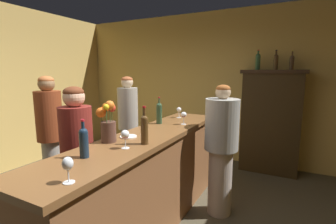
{
  "coord_description": "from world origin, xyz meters",
  "views": [
    {
      "loc": [
        1.65,
        -1.78,
        1.7
      ],
      "look_at": [
        0.51,
        0.44,
        1.29
      ],
      "focal_mm": 26.12,
      "sensor_mm": 36.0,
      "label": 1
    }
  ],
  "objects": [
    {
      "name": "wine_glass_spare",
      "position": [
        0.54,
        -0.87,
        1.18
      ],
      "size": [
        0.07,
        0.07,
        0.16
      ],
      "color": "white",
      "rests_on": "bar_counter"
    },
    {
      "name": "patron_by_cabinet",
      "position": [
        -0.6,
        1.24,
        0.91
      ],
      "size": [
        0.31,
        0.31,
        1.64
      ],
      "rotation": [
        0.0,
        0.0,
        -0.72
      ],
      "color": "#243247",
      "rests_on": "ground"
    },
    {
      "name": "wine_bottle_malbec",
      "position": [
        0.51,
        -0.02,
        1.22
      ],
      "size": [
        0.07,
        0.07,
        0.34
      ],
      "color": "#4E3318",
      "rests_on": "bar_counter"
    },
    {
      "name": "bartender",
      "position": [
        0.94,
        0.96,
        0.84
      ],
      "size": [
        0.39,
        0.39,
        1.56
      ],
      "rotation": [
        0.0,
        0.0,
        2.89
      ],
      "color": "#B1A296",
      "rests_on": "ground"
    },
    {
      "name": "patron_near_entrance",
      "position": [
        -1.08,
        0.23,
        0.92
      ],
      "size": [
        0.32,
        0.32,
        1.65
      ],
      "rotation": [
        0.0,
        0.0,
        0.06
      ],
      "color": "gray",
      "rests_on": "ground"
    },
    {
      "name": "display_bottle_left",
      "position": [
        1.08,
        2.6,
        1.89
      ],
      "size": [
        0.08,
        0.08,
        0.33
      ],
      "color": "#2E5332",
      "rests_on": "display_cabinet"
    },
    {
      "name": "bar_counter",
      "position": [
        0.35,
        0.27,
        0.54
      ],
      "size": [
        0.58,
        2.76,
        1.07
      ],
      "color": "brown",
      "rests_on": "ground"
    },
    {
      "name": "display_bottle_center",
      "position": [
        1.59,
        2.6,
        1.86
      ],
      "size": [
        0.07,
        0.07,
        0.3
      ],
      "color": "#412D1E",
      "rests_on": "display_cabinet"
    },
    {
      "name": "wine_bottle_chardonnay",
      "position": [
        0.3,
        -0.52,
        1.19
      ],
      "size": [
        0.07,
        0.07,
        0.29
      ],
      "color": "#17293B",
      "rests_on": "bar_counter"
    },
    {
      "name": "wine_glass_mid",
      "position": [
        0.25,
        1.27,
        1.18
      ],
      "size": [
        0.07,
        0.07,
        0.15
      ],
      "color": "white",
      "rests_on": "bar_counter"
    },
    {
      "name": "display_cabinet",
      "position": [
        1.34,
        2.6,
        0.9
      ],
      "size": [
        1.0,
        0.43,
        1.74
      ],
      "color": "#2F210F",
      "rests_on": "ground"
    },
    {
      "name": "wine_glass_rear",
      "position": [
        0.49,
        0.9,
        1.18
      ],
      "size": [
        0.07,
        0.07,
        0.15
      ],
      "color": "white",
      "rests_on": "bar_counter"
    },
    {
      "name": "display_bottle_midleft",
      "position": [
        1.36,
        2.6,
        1.87
      ],
      "size": [
        0.08,
        0.08,
        0.32
      ],
      "color": "#4D351B",
      "rests_on": "display_cabinet"
    },
    {
      "name": "patron_tall",
      "position": [
        -0.26,
        -0.09,
        0.87
      ],
      "size": [
        0.32,
        0.32,
        1.56
      ],
      "rotation": [
        0.0,
        0.0,
        0.74
      ],
      "color": "maroon",
      "rests_on": "ground"
    },
    {
      "name": "cheese_plate",
      "position": [
        0.24,
        0.1,
        1.07
      ],
      "size": [
        0.17,
        0.17,
        0.01
      ],
      "primitive_type": "cylinder",
      "color": "white",
      "rests_on": "bar_counter"
    },
    {
      "name": "flower_arrangement",
      "position": [
        0.18,
        -0.11,
        1.25
      ],
      "size": [
        0.16,
        0.16,
        0.38
      ],
      "color": "#50342A",
      "rests_on": "bar_counter"
    },
    {
      "name": "wine_glass_front",
      "position": [
        0.43,
        -0.2,
        1.18
      ],
      "size": [
        0.07,
        0.07,
        0.16
      ],
      "color": "white",
      "rests_on": "bar_counter"
    },
    {
      "name": "wine_bottle_merlot",
      "position": [
        0.2,
        0.8,
        1.21
      ],
      "size": [
        0.07,
        0.07,
        0.33
      ],
      "color": "#2A442B",
      "rests_on": "bar_counter"
    },
    {
      "name": "wall_back",
      "position": [
        0.0,
        2.91,
        1.41
      ],
      "size": [
        5.46,
        0.12,
        2.83
      ],
      "primitive_type": "cube",
      "color": "tan",
      "rests_on": "ground"
    }
  ]
}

